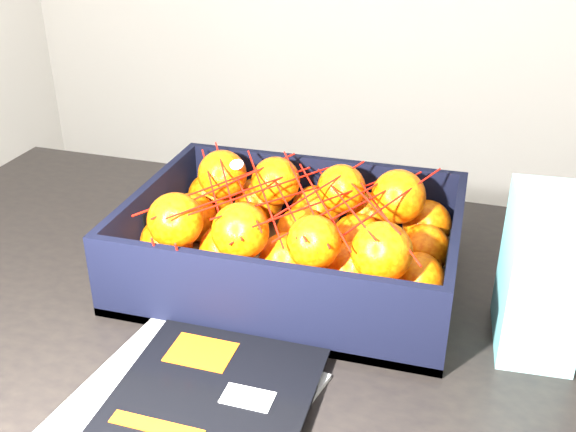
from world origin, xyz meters
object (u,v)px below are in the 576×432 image
(table, at_px, (235,356))
(retail_carton, at_px, (542,274))
(magazine_stack, at_px, (183,416))
(produce_crate, at_px, (294,254))

(table, bearing_deg, retail_carton, 2.02)
(magazine_stack, relative_size, retail_carton, 1.67)
(retail_carton, bearing_deg, table, 178.73)
(table, xyz_separation_m, retail_carton, (0.39, 0.01, 0.20))
(table, bearing_deg, produce_crate, 50.77)
(produce_crate, bearing_deg, magazine_stack, -96.28)
(magazine_stack, xyz_separation_m, retail_carton, (0.35, 0.25, 0.09))
(produce_crate, bearing_deg, retail_carton, -11.69)
(table, relative_size, magazine_stack, 3.78)
(table, xyz_separation_m, magazine_stack, (0.03, -0.23, 0.11))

